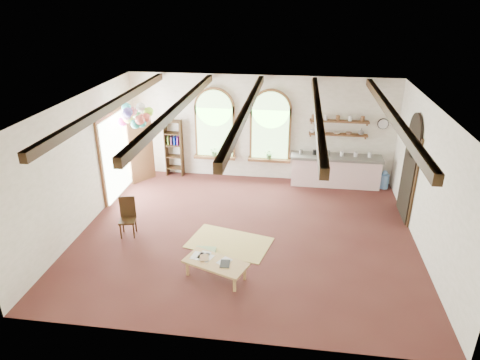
% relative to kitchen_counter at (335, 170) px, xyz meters
% --- Properties ---
extents(floor, '(8.00, 8.00, 0.00)m').
position_rel_kitchen_counter_xyz_m(floor, '(-2.30, -3.20, -0.48)').
color(floor, '#4F2520').
rests_on(floor, ground).
extents(ceiling_beams, '(6.20, 6.80, 0.18)m').
position_rel_kitchen_counter_xyz_m(ceiling_beams, '(-2.30, -3.20, 2.62)').
color(ceiling_beams, '#342210').
rests_on(ceiling_beams, ceiling).
extents(window_left, '(1.30, 0.28, 2.20)m').
position_rel_kitchen_counter_xyz_m(window_left, '(-3.70, 0.23, 1.16)').
color(window_left, brown).
rests_on(window_left, floor).
extents(window_right, '(1.30, 0.28, 2.20)m').
position_rel_kitchen_counter_xyz_m(window_right, '(-2.00, 0.23, 1.16)').
color(window_right, brown).
rests_on(window_right, floor).
extents(left_doorway, '(0.10, 1.90, 2.50)m').
position_rel_kitchen_counter_xyz_m(left_doorway, '(-6.25, -1.40, 0.67)').
color(left_doorway, brown).
rests_on(left_doorway, floor).
extents(right_doorway, '(0.10, 1.30, 2.40)m').
position_rel_kitchen_counter_xyz_m(right_doorway, '(1.65, -1.70, 0.62)').
color(right_doorway, black).
rests_on(right_doorway, floor).
extents(kitchen_counter, '(2.68, 0.62, 0.94)m').
position_rel_kitchen_counter_xyz_m(kitchen_counter, '(0.00, 0.00, 0.00)').
color(kitchen_counter, white).
rests_on(kitchen_counter, floor).
extents(wall_shelf_lower, '(1.70, 0.24, 0.04)m').
position_rel_kitchen_counter_xyz_m(wall_shelf_lower, '(0.00, 0.18, 1.07)').
color(wall_shelf_lower, brown).
rests_on(wall_shelf_lower, wall_back).
extents(wall_shelf_upper, '(1.70, 0.24, 0.04)m').
position_rel_kitchen_counter_xyz_m(wall_shelf_upper, '(0.00, 0.18, 1.47)').
color(wall_shelf_upper, brown).
rests_on(wall_shelf_upper, wall_back).
extents(wall_clock, '(0.32, 0.04, 0.32)m').
position_rel_kitchen_counter_xyz_m(wall_clock, '(1.25, 0.25, 1.42)').
color(wall_clock, black).
rests_on(wall_clock, wall_back).
extents(bookshelf, '(0.53, 0.32, 1.80)m').
position_rel_kitchen_counter_xyz_m(bookshelf, '(-5.00, 0.12, 0.42)').
color(bookshelf, '#342210').
rests_on(bookshelf, floor).
extents(coffee_table, '(1.43, 1.02, 0.37)m').
position_rel_kitchen_counter_xyz_m(coffee_table, '(-2.70, -5.00, -0.15)').
color(coffee_table, tan).
rests_on(coffee_table, floor).
extents(side_chair, '(0.45, 0.45, 0.96)m').
position_rel_kitchen_counter_xyz_m(side_chair, '(-5.10, -3.63, -0.20)').
color(side_chair, '#342210').
rests_on(side_chair, floor).
extents(floor_mat, '(2.08, 1.56, 0.02)m').
position_rel_kitchen_counter_xyz_m(floor_mat, '(-2.64, -3.68, -0.47)').
color(floor_mat, tan).
rests_on(floor_mat, floor).
extents(floor_cushion, '(0.48, 0.48, 0.08)m').
position_rel_kitchen_counter_xyz_m(floor_cushion, '(-3.10, -4.23, -0.44)').
color(floor_cushion, '#819F6E').
rests_on(floor_cushion, floor).
extents(water_jug_a, '(0.29, 0.29, 0.55)m').
position_rel_kitchen_counter_xyz_m(water_jug_a, '(1.45, 0.00, -0.24)').
color(water_jug_a, '#6196D1').
rests_on(water_jug_a, floor).
extents(water_jug_b, '(0.27, 0.27, 0.52)m').
position_rel_kitchen_counter_xyz_m(water_jug_b, '(1.00, 0.00, -0.25)').
color(water_jug_b, '#6196D1').
rests_on(water_jug_b, floor).
extents(balloon_cluster, '(0.95, 0.98, 1.16)m').
position_rel_kitchen_counter_xyz_m(balloon_cluster, '(-5.55, -1.41, 1.86)').
color(balloon_cluster, silver).
rests_on(balloon_cluster, floor).
extents(table_book, '(0.24, 0.30, 0.02)m').
position_rel_kitchen_counter_xyz_m(table_book, '(-3.04, -4.92, -0.09)').
color(table_book, olive).
rests_on(table_book, coffee_table).
extents(tablet, '(0.21, 0.29, 0.01)m').
position_rel_kitchen_counter_xyz_m(tablet, '(-2.50, -5.04, -0.10)').
color(tablet, black).
rests_on(tablet, coffee_table).
extents(potted_plant_left, '(0.27, 0.23, 0.30)m').
position_rel_kitchen_counter_xyz_m(potted_plant_left, '(-3.70, 0.12, 0.37)').
color(potted_plant_left, '#598C4C').
rests_on(potted_plant_left, window_left).
extents(potted_plant_right, '(0.27, 0.23, 0.30)m').
position_rel_kitchen_counter_xyz_m(potted_plant_right, '(-2.00, 0.12, 0.37)').
color(potted_plant_right, '#598C4C').
rests_on(potted_plant_right, window_right).
extents(shelf_cup_a, '(0.12, 0.10, 0.10)m').
position_rel_kitchen_counter_xyz_m(shelf_cup_a, '(-0.75, 0.18, 1.14)').
color(shelf_cup_a, white).
rests_on(shelf_cup_a, wall_shelf_lower).
extents(shelf_cup_b, '(0.10, 0.10, 0.09)m').
position_rel_kitchen_counter_xyz_m(shelf_cup_b, '(-0.40, 0.18, 1.14)').
color(shelf_cup_b, beige).
rests_on(shelf_cup_b, wall_shelf_lower).
extents(shelf_bowl_a, '(0.22, 0.22, 0.05)m').
position_rel_kitchen_counter_xyz_m(shelf_bowl_a, '(-0.05, 0.18, 1.12)').
color(shelf_bowl_a, beige).
rests_on(shelf_bowl_a, wall_shelf_lower).
extents(shelf_bowl_b, '(0.20, 0.20, 0.06)m').
position_rel_kitchen_counter_xyz_m(shelf_bowl_b, '(0.30, 0.18, 1.12)').
color(shelf_bowl_b, '#8C664C').
rests_on(shelf_bowl_b, wall_shelf_lower).
extents(shelf_vase, '(0.18, 0.18, 0.19)m').
position_rel_kitchen_counter_xyz_m(shelf_vase, '(0.65, 0.18, 1.19)').
color(shelf_vase, slate).
rests_on(shelf_vase, wall_shelf_lower).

